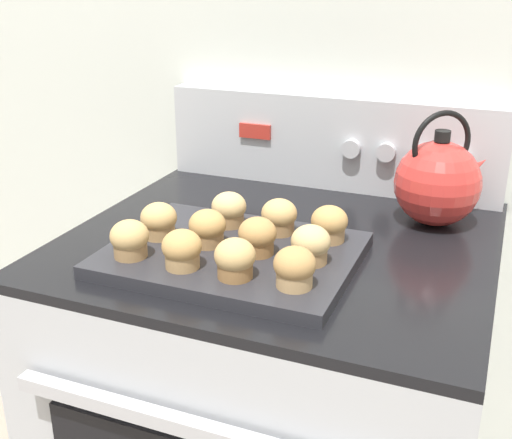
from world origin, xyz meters
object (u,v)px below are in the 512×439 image
Objects in this scene: tea_kettle at (438,181)px; muffin_r2_c3 at (329,224)px; muffin_r1_c2 at (257,237)px; muffin_r1_c0 at (159,221)px; muffin_pan at (232,255)px; muffin_r2_c1 at (229,210)px; muffin_r1_c3 at (311,245)px; muffin_r2_c2 at (279,217)px; muffin_r0_c1 at (182,250)px; muffin_r0_c0 at (130,239)px; muffin_r1_c1 at (207,228)px; muffin_r0_c2 at (235,259)px; stove_range at (277,438)px; muffin_r0_c3 at (295,268)px.

muffin_r2_c3 is at bearing -126.27° from tea_kettle.
muffin_r1_c0 is at bearing -179.89° from muffin_r1_c2.
muffin_r1_c0 is (-0.14, -0.00, 0.04)m from muffin_pan.
muffin_r2_c1 is 0.19m from muffin_r2_c3.
muffin_r2_c2 is (-0.09, 0.09, 0.00)m from muffin_r1_c3.
muffin_r2_c1 is (-0.09, 0.09, 0.00)m from muffin_r1_c2.
muffin_r0_c1 is 1.00× the size of muffin_r1_c0.
muffin_r1_c0 is (0.00, 0.09, 0.00)m from muffin_r0_c0.
muffin_r2_c2 is (0.18, 0.09, 0.00)m from muffin_r1_c0.
muffin_r2_c1 is at bearing 91.99° from muffin_r1_c1.
stove_range is at bearing 91.67° from muffin_r0_c2.
muffin_r1_c2 is 0.39m from tea_kettle.
muffin_r2_c2 is (0.09, 0.19, 0.00)m from muffin_r0_c1.
muffin_r1_c0 is 0.13m from muffin_r2_c1.
tea_kettle reaches higher than muffin_r2_c3.
muffin_r0_c1 is 1.00× the size of muffin_r2_c2.
muffin_r0_c3 and muffin_r2_c3 have the same top height.
muffin_r0_c2 and muffin_r1_c2 have the same top height.
muffin_r1_c2 is (0.18, 0.00, 0.00)m from muffin_r1_c0.
stove_range is 14.56× the size of muffin_r1_c1.
muffin_r1_c3 is at bearing -117.12° from tea_kettle.
muffin_r2_c2 is at bearing 44.40° from muffin_r0_c0.
muffin_r1_c3 is (0.09, 0.09, 0.00)m from muffin_r0_c2.
muffin_r0_c2 reaches higher than stove_range.
muffin_r1_c2 is 0.13m from muffin_r2_c3.
muffin_r0_c0 is 0.29m from muffin_r1_c3.
tea_kettle is at bearing 45.97° from muffin_pan.
muffin_r0_c1 and muffin_r1_c2 have the same top height.
tea_kettle is (0.24, 0.20, 0.03)m from muffin_r2_c2.
muffin_r1_c1 is at bearing -124.39° from stove_range.
muffin_r1_c0 is 0.27m from muffin_r1_c3.
muffin_r0_c0 and muffin_r1_c0 have the same top height.
muffin_r0_c3 is (0.18, 0.00, 0.00)m from muffin_r0_c1.
tea_kettle is (0.29, 0.30, 0.07)m from muffin_pan.
muffin_r0_c2 is 0.29× the size of tea_kettle.
muffin_r0_c3 is 0.20m from muffin_r2_c2.
muffin_r1_c0 is at bearing -144.76° from tea_kettle.
muffin_r1_c0 is at bearing -179.79° from muffin_r1_c3.
tea_kettle reaches higher than muffin_r0_c2.
muffin_r2_c1 is at bearing 47.11° from muffin_r1_c0.
muffin_pan is 1.85× the size of tea_kettle.
muffin_r2_c2 is at bearing 64.10° from muffin_r0_c1.
muffin_r0_c3 is at bearing -63.48° from muffin_r2_c2.
muffin_r0_c2 is 1.00× the size of muffin_r0_c3.
stove_range is at bearing 104.37° from muffin_r2_c2.
muffin_r0_c2 is 0.46m from tea_kettle.
muffin_r1_c0 is at bearing 162.55° from muffin_r0_c3.
muffin_r1_c2 is (0.18, 0.09, 0.00)m from muffin_r0_c0.
muffin_r1_c3 is at bearing 27.38° from muffin_r0_c1.
muffin_r0_c1 is at bearing -178.54° from muffin_r0_c3.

